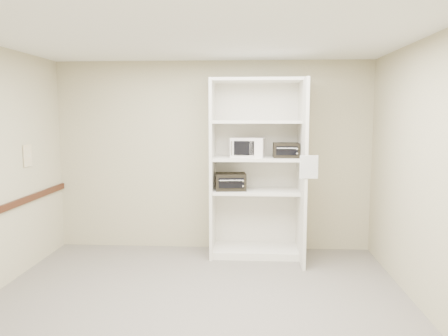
# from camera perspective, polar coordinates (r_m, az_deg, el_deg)

# --- Properties ---
(floor) EXTENTS (4.50, 4.00, 0.01)m
(floor) POSITION_cam_1_polar(r_m,az_deg,el_deg) (4.69, -3.58, -17.52)
(floor) COLOR #6A655D
(floor) RESTS_ON ground
(ceiling) EXTENTS (4.50, 4.00, 0.01)m
(ceiling) POSITION_cam_1_polar(r_m,az_deg,el_deg) (4.33, -3.87, 17.01)
(ceiling) COLOR white
(wall_back) EXTENTS (4.50, 0.02, 2.70)m
(wall_back) POSITION_cam_1_polar(r_m,az_deg,el_deg) (6.28, -1.46, 1.56)
(wall_back) COLOR #BFB590
(wall_back) RESTS_ON ground
(wall_front) EXTENTS (4.50, 0.02, 2.70)m
(wall_front) POSITION_cam_1_polar(r_m,az_deg,el_deg) (2.37, -9.76, -7.62)
(wall_front) COLOR #BFB590
(wall_front) RESTS_ON ground
(wall_right) EXTENTS (0.02, 4.00, 2.70)m
(wall_right) POSITION_cam_1_polar(r_m,az_deg,el_deg) (4.61, 25.27, -1.10)
(wall_right) COLOR #BFB590
(wall_right) RESTS_ON ground
(shelving_unit) EXTENTS (1.24, 0.92, 2.42)m
(shelving_unit) POSITION_cam_1_polar(r_m,az_deg,el_deg) (5.99, 4.66, -0.84)
(shelving_unit) COLOR white
(shelving_unit) RESTS_ON floor
(microwave) EXTENTS (0.48, 0.39, 0.26)m
(microwave) POSITION_cam_1_polar(r_m,az_deg,el_deg) (5.97, 3.14, 2.73)
(microwave) COLOR white
(microwave) RESTS_ON shelving_unit
(toaster_oven_upper) EXTENTS (0.34, 0.26, 0.20)m
(toaster_oven_upper) POSITION_cam_1_polar(r_m,az_deg,el_deg) (5.93, 8.10, 2.32)
(toaster_oven_upper) COLOR black
(toaster_oven_upper) RESTS_ON shelving_unit
(toaster_oven_lower) EXTENTS (0.44, 0.35, 0.23)m
(toaster_oven_lower) POSITION_cam_1_polar(r_m,az_deg,el_deg) (5.97, 0.86, -1.79)
(toaster_oven_lower) COLOR black
(toaster_oven_lower) RESTS_ON shelving_unit
(paper_sign) EXTENTS (0.22, 0.02, 0.28)m
(paper_sign) POSITION_cam_1_polar(r_m,az_deg,el_deg) (5.39, 11.02, 0.13)
(paper_sign) COLOR white
(paper_sign) RESTS_ON shelving_unit
(wall_poster) EXTENTS (0.01, 0.20, 0.28)m
(wall_poster) POSITION_cam_1_polar(r_m,az_deg,el_deg) (5.97, -24.28, 1.50)
(wall_poster) COLOR silver
(wall_poster) RESTS_ON wall_left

